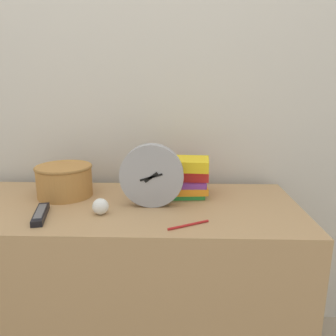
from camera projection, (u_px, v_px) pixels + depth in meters
wall_back at (129, 79)px, 1.46m from camera, size 6.00×0.04×2.40m
desk at (122, 289)px, 1.33m from camera, size 1.36×0.56×0.73m
desk_clock at (152, 176)px, 1.19m from camera, size 0.23×0.05×0.23m
book_stack at (183, 176)px, 1.33m from camera, size 0.23×0.18×0.15m
basket at (64, 179)px, 1.32m from camera, size 0.23×0.23×0.13m
tv_remote at (41, 214)px, 1.11m from camera, size 0.08×0.18×0.02m
crumpled_paper_ball at (100, 206)px, 1.14m from camera, size 0.06×0.06×0.06m
pen at (189, 225)px, 1.04m from camera, size 0.13×0.08×0.01m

